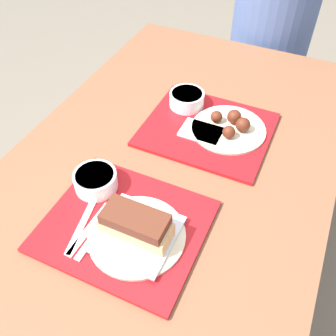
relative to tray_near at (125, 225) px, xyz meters
The scene contains 15 objects.
ground_plane 0.76m from the tray_near, 87.10° to the left, with size 12.00×12.00×0.00m, color #706656.
picnic_table 0.19m from the tray_near, 87.10° to the left, with size 0.92×1.73×0.74m.
picnic_bench_far 1.30m from the tray_near, 89.62° to the left, with size 0.87×0.28×0.45m.
tray_near is the anchor object (origin of this frame).
tray_far 0.43m from the tray_near, 82.40° to the left, with size 0.39×0.34×0.01m.
bowl_coleslaw_near 0.15m from the tray_near, 149.35° to the left, with size 0.12×0.12×0.05m.
brisket_sandwich_plate 0.06m from the tray_near, 22.81° to the right, with size 0.24×0.24×0.08m.
plastic_fork_near 0.09m from the tray_near, 144.80° to the right, with size 0.02×0.17×0.00m.
plastic_knife_near 0.07m from the tray_near, 134.40° to the right, with size 0.02×0.17×0.00m.
plastic_spoon_near 0.11m from the tray_near, 151.68° to the right, with size 0.05×0.17×0.00m.
condiment_packet 0.08m from the tray_near, 76.80° to the left, with size 0.04×0.03×0.01m.
bowl_coleslaw_far 0.52m from the tray_near, 95.35° to the left, with size 0.12×0.12×0.05m.
wings_plate_far 0.47m from the tray_near, 74.64° to the left, with size 0.23×0.23×0.05m.
napkin_far 0.40m from the tray_near, 83.10° to the left, with size 0.13×0.09×0.01m.
person_seated_across 1.25m from the tray_near, 86.81° to the left, with size 0.36×0.36×0.71m.
Camera 1 is at (0.31, -0.61, 1.52)m, focal length 40.00 mm.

